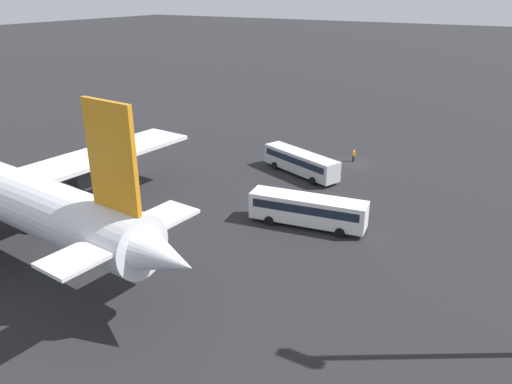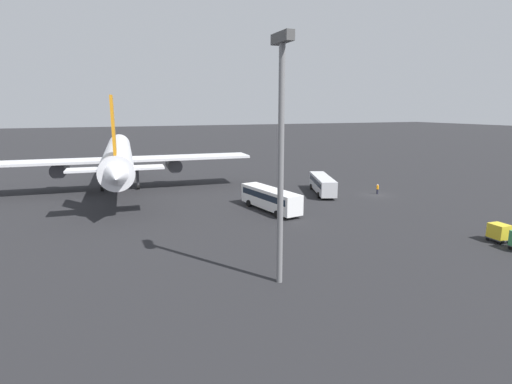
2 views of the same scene
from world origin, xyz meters
The scene contains 4 objects.
ground_plane centered at (0.00, 0.00, 0.00)m, with size 600.00×600.00×0.00m, color #232326.
shuttle_bus_near centered at (4.66, 8.06, 1.82)m, with size 12.08×6.67×3.02m.
shuttle_bus_far centered at (-2.79, 21.57, 1.93)m, with size 12.38×4.62×3.21m.
worker_person centered at (0.50, -0.57, 0.87)m, with size 0.38×0.38×1.74m.
Camera 1 is at (-22.32, 64.56, 23.13)m, focal length 35.00 mm.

